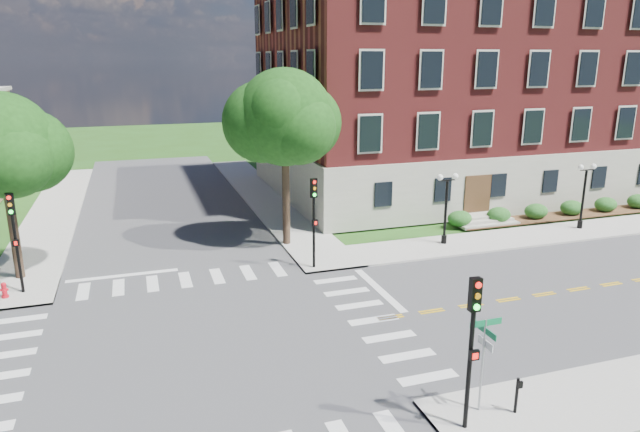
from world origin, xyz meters
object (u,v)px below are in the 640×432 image
object	(u,v)px
twin_lamp_west	(446,204)
push_button_post	(517,394)
traffic_signal_se	(472,335)
traffic_signal_ne	(314,211)
traffic_signal_nw	(14,230)
fire_hydrant	(4,291)
twin_lamp_east	(584,192)
street_sign_pole	(484,347)

from	to	relation	value
twin_lamp_west	push_button_post	size ratio (longest dim) A/B	3.53
traffic_signal_se	traffic_signal_ne	bearing A→B (deg)	90.73
traffic_signal_nw	twin_lamp_west	bearing A→B (deg)	0.75
traffic_signal_ne	fire_hydrant	world-z (taller)	traffic_signal_ne
twin_lamp_west	twin_lamp_east	xyz separation A→B (m)	(10.03, 0.01, 0.00)
traffic_signal_se	fire_hydrant	size ratio (longest dim) A/B	6.40
traffic_signal_se	traffic_signal_nw	bearing A→B (deg)	132.66
push_button_post	traffic_signal_nw	bearing A→B (deg)	136.48
twin_lamp_east	street_sign_pole	distance (m)	23.22
push_button_post	fire_hydrant	distance (m)	22.54
traffic_signal_nw	traffic_signal_se	bearing A→B (deg)	-47.34
twin_lamp_west	fire_hydrant	distance (m)	23.52
traffic_signal_ne	street_sign_pole	size ratio (longest dim) A/B	1.55
traffic_signal_se	traffic_signal_nw	world-z (taller)	same
push_button_post	fire_hydrant	size ratio (longest dim) A/B	1.60
traffic_signal_ne	twin_lamp_east	size ratio (longest dim) A/B	1.13
traffic_signal_nw	twin_lamp_east	xyz separation A→B (m)	(32.76, 0.31, -0.66)
twin_lamp_east	push_button_post	size ratio (longest dim) A/B	3.53
twin_lamp_west	street_sign_pole	xyz separation A→B (m)	(-7.54, -15.18, -0.21)
traffic_signal_nw	push_button_post	distance (m)	22.45
traffic_signal_se	street_sign_pole	xyz separation A→B (m)	(0.90, 0.64, -0.88)
traffic_signal_nw	fire_hydrant	bearing A→B (deg)	-147.41
traffic_signal_se	fire_hydrant	world-z (taller)	traffic_signal_se
twin_lamp_east	push_button_post	xyz separation A→B (m)	(-16.57, -15.68, -1.73)
twin_lamp_west	street_sign_pole	distance (m)	16.95
twin_lamp_west	twin_lamp_east	bearing A→B (deg)	0.06
traffic_signal_ne	twin_lamp_west	size ratio (longest dim) A/B	1.13
twin_lamp_east	traffic_signal_nw	bearing A→B (deg)	-179.46
traffic_signal_nw	push_button_post	bearing A→B (deg)	-43.52
traffic_signal_se	twin_lamp_east	bearing A→B (deg)	40.60
twin_lamp_west	push_button_post	world-z (taller)	twin_lamp_west
street_sign_pole	fire_hydrant	bearing A→B (deg)	137.73
push_button_post	twin_lamp_west	bearing A→B (deg)	67.34
traffic_signal_se	twin_lamp_west	xyz separation A→B (m)	(8.43, 15.81, -0.66)
twin_lamp_west	fire_hydrant	size ratio (longest dim) A/B	5.64
traffic_signal_se	street_sign_pole	distance (m)	1.41
traffic_signal_ne	twin_lamp_west	distance (m)	8.76
fire_hydrant	twin_lamp_east	bearing A→B (deg)	1.28
traffic_signal_ne	twin_lamp_west	xyz separation A→B (m)	(8.62, 1.43, -0.66)
traffic_signal_ne	traffic_signal_se	bearing A→B (deg)	-89.27
fire_hydrant	traffic_signal_ne	bearing A→B (deg)	-2.68
traffic_signal_nw	push_button_post	size ratio (longest dim) A/B	4.00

